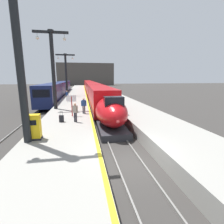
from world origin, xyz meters
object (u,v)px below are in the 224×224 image
(passenger_mid_platform, at_px, (67,95))
(ticket_machine_yellow, at_px, (35,128))
(station_column_mid, at_px, (53,63))
(passenger_far_waiting, at_px, (84,104))
(regional_train_adjacent, at_px, (59,89))
(station_column_near, at_px, (17,40))
(highspeed_train_main, at_px, (91,88))
(rolling_suitcase, at_px, (62,119))
(passenger_near_edge, at_px, (75,111))
(departure_info_board, at_px, (72,101))
(station_column_far, at_px, (66,71))

(passenger_mid_platform, distance_m, ticket_machine_yellow, 18.39)
(station_column_mid, height_order, passenger_mid_platform, station_column_mid)
(passenger_far_waiting, bearing_deg, ticket_machine_yellow, -112.91)
(regional_train_adjacent, distance_m, station_column_near, 32.39)
(highspeed_train_main, relative_size, passenger_far_waiting, 44.35)
(station_column_near, xyz_separation_m, passenger_far_waiting, (3.46, 7.74, -4.83))
(station_column_mid, distance_m, passenger_far_waiting, 6.70)
(highspeed_train_main, bearing_deg, ticket_machine_yellow, -98.37)
(passenger_far_waiting, height_order, rolling_suitcase, passenger_far_waiting)
(station_column_mid, xyz_separation_m, rolling_suitcase, (1.48, -6.78, -5.24))
(station_column_near, distance_m, passenger_near_edge, 6.96)
(passenger_mid_platform, bearing_deg, departure_info_board, -82.83)
(highspeed_train_main, distance_m, passenger_near_edge, 34.02)
(passenger_near_edge, bearing_deg, station_column_near, -122.57)
(station_column_near, bearing_deg, regional_train_adjacent, 93.94)
(station_column_near, height_order, ticket_machine_yellow, station_column_near)
(passenger_mid_platform, bearing_deg, regional_train_adjacent, 102.62)
(station_column_far, relative_size, passenger_mid_platform, 5.24)
(highspeed_train_main, height_order, station_column_near, station_column_near)
(passenger_far_waiting, bearing_deg, highspeed_train_main, 85.41)
(regional_train_adjacent, bearing_deg, station_column_near, -86.06)
(passenger_near_edge, xyz_separation_m, passenger_mid_platform, (-1.93, 14.53, 0.00))
(highspeed_train_main, distance_m, station_column_mid, 27.89)
(station_column_near, xyz_separation_m, passenger_near_edge, (2.69, 4.22, -4.83))
(station_column_mid, bearing_deg, ticket_machine_yellow, -88.15)
(passenger_far_waiting, bearing_deg, rolling_suitcase, -121.03)
(rolling_suitcase, bearing_deg, station_column_mid, 102.32)
(highspeed_train_main, bearing_deg, passenger_far_waiting, -94.59)
(passenger_far_waiting, distance_m, ticket_machine_yellow, 8.01)
(regional_train_adjacent, distance_m, passenger_far_waiting, 24.88)
(regional_train_adjacent, distance_m, rolling_suitcase, 27.78)
(highspeed_train_main, xyz_separation_m, station_column_far, (-5.90, -9.98, 4.42))
(highspeed_train_main, bearing_deg, station_column_mid, -102.39)
(ticket_machine_yellow, bearing_deg, rolling_suitcase, 74.48)
(station_column_far, relative_size, ticket_machine_yellow, 5.53)
(station_column_far, bearing_deg, regional_train_adjacent, 119.68)
(passenger_far_waiting, bearing_deg, departure_info_board, -138.61)
(passenger_far_waiting, height_order, departure_info_board, departure_info_board)
(departure_info_board, bearing_deg, highspeed_train_main, 83.42)
(station_column_mid, relative_size, passenger_near_edge, 5.46)
(station_column_mid, bearing_deg, station_column_far, 90.00)
(passenger_near_edge, distance_m, rolling_suitcase, 1.41)
(regional_train_adjacent, relative_size, passenger_near_edge, 21.66)
(passenger_near_edge, relative_size, departure_info_board, 0.80)
(station_column_near, xyz_separation_m, ticket_machine_yellow, (0.35, 0.37, -5.08))
(highspeed_train_main, bearing_deg, rolling_suitcase, -97.48)
(station_column_mid, relative_size, ticket_machine_yellow, 5.76)
(passenger_near_edge, bearing_deg, highspeed_train_main, 84.59)
(passenger_near_edge, height_order, passenger_mid_platform, same)
(station_column_mid, xyz_separation_m, passenger_near_edge, (2.69, -7.00, -4.56))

